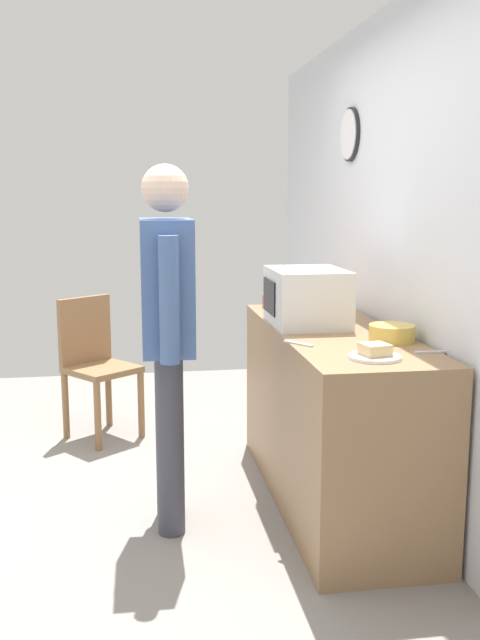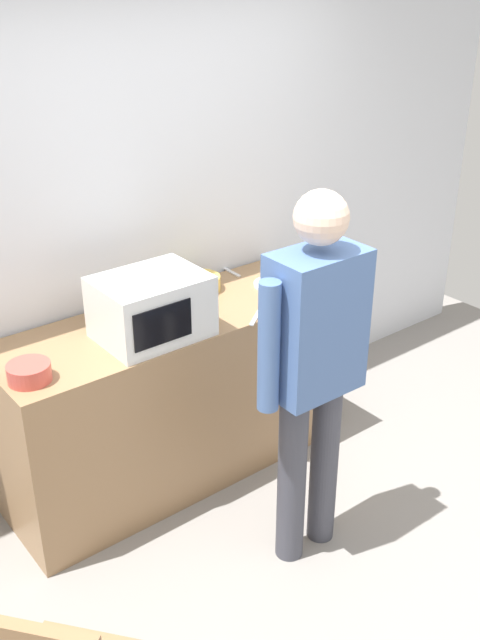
{
  "view_description": "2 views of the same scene",
  "coord_description": "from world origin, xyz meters",
  "px_view_note": "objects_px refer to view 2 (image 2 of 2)",
  "views": [
    {
      "loc": [
        3.45,
        0.18,
        1.61
      ],
      "look_at": [
        -0.0,
        0.72,
        1.0
      ],
      "focal_mm": 40.08,
      "sensor_mm": 36.0,
      "label": 1
    },
    {
      "loc": [
        -1.8,
        -1.57,
        2.54
      ],
      "look_at": [
        0.11,
        0.85,
        1.01
      ],
      "focal_mm": 41.18,
      "sensor_mm": 36.0,
      "label": 2
    }
  ],
  "objects_px": {
    "spoon_utensil": "(231,272)",
    "person_standing": "(314,357)",
    "salad_bowl": "(29,372)",
    "cereal_bowl": "(200,283)",
    "microwave": "(151,307)",
    "fork_utensil": "(256,318)",
    "sandwich_plate": "(274,282)"
  },
  "relations": [
    {
      "from": "spoon_utensil",
      "to": "microwave",
      "type": "bearing_deg",
      "value": -153.14
    },
    {
      "from": "person_standing",
      "to": "cereal_bowl",
      "type": "bearing_deg",
      "value": 81.28
    },
    {
      "from": "salad_bowl",
      "to": "cereal_bowl",
      "type": "distance_m",
      "value": 1.16
    },
    {
      "from": "sandwich_plate",
      "to": "person_standing",
      "type": "height_order",
      "value": "person_standing"
    },
    {
      "from": "sandwich_plate",
      "to": "cereal_bowl",
      "type": "relative_size",
      "value": 1.03
    },
    {
      "from": "fork_utensil",
      "to": "salad_bowl",
      "type": "bearing_deg",
      "value": 173.24
    },
    {
      "from": "spoon_utensil",
      "to": "person_standing",
      "type": "xyz_separation_m",
      "value": [
        -0.44,
        -1.15,
        0.1
      ]
    },
    {
      "from": "fork_utensil",
      "to": "microwave",
      "type": "bearing_deg",
      "value": 161.97
    },
    {
      "from": "spoon_utensil",
      "to": "sandwich_plate",
      "type": "bearing_deg",
      "value": -76.32
    },
    {
      "from": "microwave",
      "to": "salad_bowl",
      "type": "distance_m",
      "value": 0.64
    },
    {
      "from": "person_standing",
      "to": "spoon_utensil",
      "type": "bearing_deg",
      "value": 69.09
    },
    {
      "from": "cereal_bowl",
      "to": "person_standing",
      "type": "distance_m",
      "value": 1.07
    },
    {
      "from": "cereal_bowl",
      "to": "spoon_utensil",
      "type": "bearing_deg",
      "value": 18.32
    },
    {
      "from": "sandwich_plate",
      "to": "spoon_utensil",
      "type": "height_order",
      "value": "sandwich_plate"
    },
    {
      "from": "salad_bowl",
      "to": "fork_utensil",
      "type": "bearing_deg",
      "value": -6.76
    },
    {
      "from": "salad_bowl",
      "to": "person_standing",
      "type": "height_order",
      "value": "person_standing"
    },
    {
      "from": "microwave",
      "to": "person_standing",
      "type": "xyz_separation_m",
      "value": [
        0.33,
        -0.76,
        -0.05
      ]
    },
    {
      "from": "microwave",
      "to": "spoon_utensil",
      "type": "height_order",
      "value": "microwave"
    },
    {
      "from": "fork_utensil",
      "to": "cereal_bowl",
      "type": "bearing_deg",
      "value": 91.33
    },
    {
      "from": "sandwich_plate",
      "to": "salad_bowl",
      "type": "height_order",
      "value": "salad_bowl"
    },
    {
      "from": "spoon_utensil",
      "to": "person_standing",
      "type": "height_order",
      "value": "person_standing"
    },
    {
      "from": "microwave",
      "to": "fork_utensil",
      "type": "relative_size",
      "value": 2.94
    },
    {
      "from": "salad_bowl",
      "to": "person_standing",
      "type": "distance_m",
      "value": 1.2
    },
    {
      "from": "microwave",
      "to": "sandwich_plate",
      "type": "distance_m",
      "value": 0.85
    },
    {
      "from": "salad_bowl",
      "to": "fork_utensil",
      "type": "height_order",
      "value": "salad_bowl"
    },
    {
      "from": "spoon_utensil",
      "to": "salad_bowl",
      "type": "bearing_deg",
      "value": -163.43
    },
    {
      "from": "fork_utensil",
      "to": "person_standing",
      "type": "bearing_deg",
      "value": -106.1
    },
    {
      "from": "microwave",
      "to": "cereal_bowl",
      "type": "xyz_separation_m",
      "value": [
        0.49,
        0.3,
        -0.11
      ]
    },
    {
      "from": "cereal_bowl",
      "to": "person_standing",
      "type": "bearing_deg",
      "value": -98.72
    },
    {
      "from": "cereal_bowl",
      "to": "fork_utensil",
      "type": "xyz_separation_m",
      "value": [
        0.01,
        -0.46,
        -0.04
      ]
    },
    {
      "from": "spoon_utensil",
      "to": "person_standing",
      "type": "relative_size",
      "value": 0.1
    },
    {
      "from": "sandwich_plate",
      "to": "cereal_bowl",
      "type": "xyz_separation_m",
      "value": [
        -0.35,
        0.21,
        0.02
      ]
    }
  ]
}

